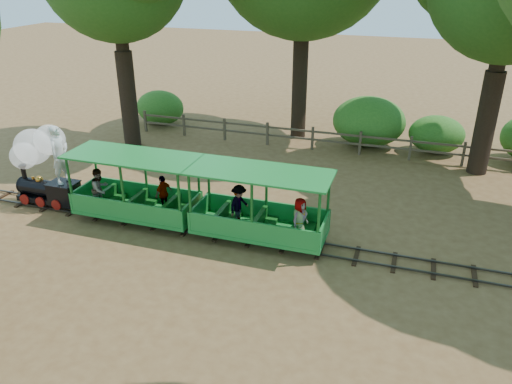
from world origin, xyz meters
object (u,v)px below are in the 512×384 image
(carriage_rear, at_px, (260,215))
(locomotive, at_px, (41,159))
(carriage_front, at_px, (133,196))
(fence, at_px, (336,139))

(carriage_rear, bearing_deg, locomotive, 179.46)
(carriage_front, height_order, carriage_rear, same)
(locomotive, relative_size, carriage_rear, 0.72)
(locomotive, xyz_separation_m, fence, (8.10, 7.93, -1.02))
(carriage_front, bearing_deg, fence, 59.07)
(carriage_front, relative_size, fence, 0.22)
(locomotive, relative_size, fence, 0.16)
(locomotive, xyz_separation_m, carriage_rear, (7.35, -0.07, -0.77))
(carriage_rear, bearing_deg, fence, 84.63)
(carriage_front, distance_m, carriage_rear, 4.07)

